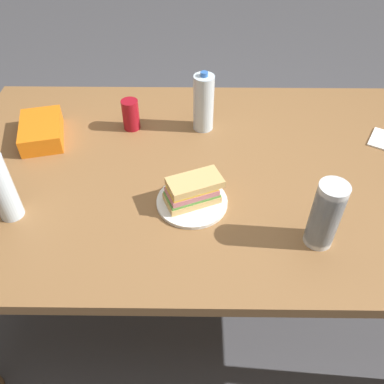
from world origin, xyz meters
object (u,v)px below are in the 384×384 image
Objects in this scene: sandwich at (193,191)px; chip_bag at (42,131)px; paper_plate at (192,202)px; water_bottle_tall at (204,103)px; soda_can_red at (131,115)px; plastic_cup_stack at (326,215)px; dining_table at (210,183)px; water_bottle_spare at (1,188)px.

chip_bag is at bearing 149.49° from sandwich.
water_bottle_tall is (0.04, 0.42, 0.11)m from paper_plate.
paper_plate is at bearing -130.83° from sandwich.
plastic_cup_stack is at bearing -42.76° from soda_can_red.
dining_table is 8.11× the size of chip_bag.
sandwich is 0.41m from plastic_cup_stack.
water_bottle_spare is (-0.94, 0.10, 0.00)m from plastic_cup_stack.
water_bottle_spare reaches higher than sandwich.
sandwich is at bearing 45.72° from chip_bag.
soda_can_red is 0.53× the size of chip_bag.
plastic_cup_stack is (0.37, -0.15, 0.10)m from paper_plate.
soda_can_red is at bearing 141.92° from dining_table.
soda_can_red is (-0.24, 0.42, 0.05)m from paper_plate.
soda_can_red is 0.34m from chip_bag.
paper_plate is 0.05m from sandwich.
chip_bag is at bearing 91.85° from water_bottle_spare.
plastic_cup_stack is at bearing -22.54° from sandwich.
plastic_cup_stack reaches higher than dining_table.
chip_bag is (-0.58, 0.34, -0.02)m from sandwich.
soda_can_red is (-0.31, 0.24, 0.14)m from dining_table.
water_bottle_spare is (-0.61, -0.48, 0.00)m from water_bottle_tall.
water_bottle_tall is at bearing 38.41° from water_bottle_spare.
water_bottle_spare is (-0.63, -0.24, 0.19)m from dining_table.
water_bottle_tall is at bearing 95.71° from dining_table.
soda_can_red is 0.50× the size of water_bottle_spare.
paper_plate is 1.15× the size of sandwich.
plastic_cup_stack is (0.95, -0.50, 0.08)m from chip_bag.
chip_bag is at bearing 152.46° from plastic_cup_stack.
water_bottle_spare is (0.01, -0.40, 0.08)m from chip_bag.
chip_bag is (-0.64, 0.17, 0.11)m from dining_table.
soda_can_red is 0.55× the size of plastic_cup_stack.
plastic_cup_stack is (0.62, -0.57, 0.05)m from soda_can_red.
sandwich is 0.83× the size of water_bottle_tall.
paper_plate is at bearing 5.60° from water_bottle_spare.
water_bottle_tall reaches higher than sandwich.
dining_table is 0.31m from water_bottle_tall.
soda_can_red is (-0.25, 0.42, 0.01)m from sandwich.
soda_can_red reaches higher than chip_bag.
plastic_cup_stack is (0.31, -0.33, 0.18)m from dining_table.
water_bottle_spare is at bearing -174.40° from paper_plate.
dining_table is 7.66× the size of water_bottle_spare.
plastic_cup_stack is at bearing -21.97° from paper_plate.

